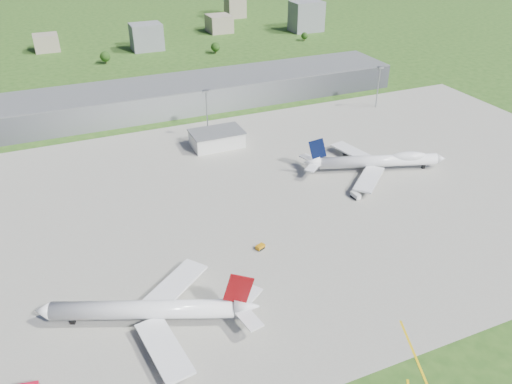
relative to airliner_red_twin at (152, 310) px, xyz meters
name	(u,v)px	position (x,y,z in m)	size (l,w,h in m)	color
ground	(174,116)	(50.23, 162.56, -4.94)	(1400.00, 1400.00, 0.00)	#274D18
apron	(263,200)	(60.23, 52.56, -4.90)	(360.00, 190.00, 0.08)	gray
terminal	(166,97)	(50.23, 177.56, 2.56)	(300.00, 42.00, 15.00)	slate
ops_building	(217,139)	(60.23, 112.56, -0.94)	(26.00, 16.00, 8.00)	silver
mast_center	(207,105)	(60.23, 127.56, 12.77)	(3.50, 2.00, 25.90)	gray
mast_east	(379,80)	(170.23, 127.56, 12.77)	(3.50, 2.00, 25.90)	gray
airliner_red_twin	(152,310)	(0.00, 0.00, 0.00)	(64.57, 48.84, 18.54)	white
airliner_blue_quad	(378,161)	(121.51, 56.50, 0.03)	(66.61, 51.02, 17.88)	white
tug_yellow	(260,247)	(45.07, 21.17, -4.04)	(3.91, 3.16, 1.71)	#C37D0B
van_white_near	(355,196)	(97.68, 38.55, -3.65)	(2.59, 5.12, 2.54)	silver
van_white_far	(397,157)	(137.35, 62.07, -3.64)	(5.53, 4.22, 2.58)	white
bldg_cw	(46,43)	(-9.77, 352.56, 2.06)	(20.00, 18.00, 14.00)	gray
bldg_c	(147,37)	(70.23, 322.56, 6.06)	(26.00, 20.00, 22.00)	slate
bldg_ce	(219,24)	(150.23, 362.56, 3.06)	(22.00, 24.00, 16.00)	gray
bldg_e	(306,16)	(230.23, 332.56, 9.06)	(30.00, 22.00, 28.00)	slate
bldg_tall_e	(235,0)	(190.23, 422.56, 13.06)	(20.00, 18.00, 36.00)	gray
tree_c	(105,56)	(30.23, 292.56, 0.90)	(8.10, 8.10, 9.90)	#382314
tree_e	(215,47)	(120.23, 287.56, 0.57)	(7.65, 7.65, 9.35)	#382314
tree_far_e	(305,36)	(210.23, 297.56, -0.41)	(6.30, 6.30, 7.70)	#382314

